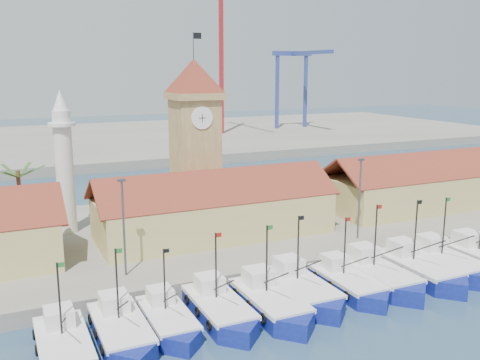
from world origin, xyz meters
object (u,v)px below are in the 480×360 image
boat_5 (303,292)px  minaret (64,162)px  boat_0 (64,349)px  clock_tower (195,137)px

boat_5 → minaret: bearing=124.1°
boat_0 → clock_tower: bearing=52.2°
boat_5 → minaret: (-16.66, 24.64, 8.91)m
boat_0 → boat_5: 20.39m
boat_5 → minaret: size_ratio=0.64×
boat_5 → clock_tower: 25.28m
boat_0 → minaret: minaret is taller
minaret → boat_0: bearing=-98.1°
clock_tower → minaret: bearing=172.4°
boat_5 → boat_0: bearing=-176.0°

